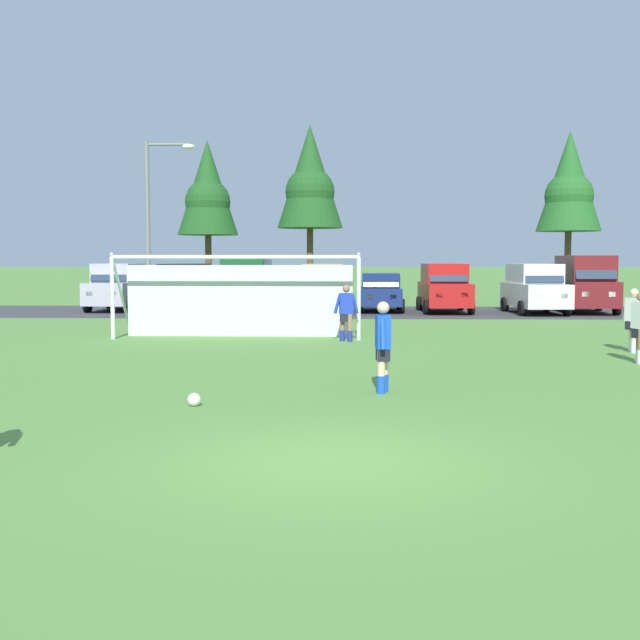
# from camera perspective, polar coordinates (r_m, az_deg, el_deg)

# --- Properties ---
(ground_plane) EXTENTS (400.00, 400.00, 0.00)m
(ground_plane) POSITION_cam_1_polar(r_m,az_deg,el_deg) (24.60, 1.66, -1.26)
(ground_plane) COLOR #598C3D
(parking_lot_strip) EXTENTS (52.00, 8.40, 0.01)m
(parking_lot_strip) POSITION_cam_1_polar(r_m,az_deg,el_deg) (36.36, 1.85, 0.57)
(parking_lot_strip) COLOR #3D3D3F
(parking_lot_strip) RESTS_ON ground
(soccer_ball) EXTENTS (0.22, 0.22, 0.22)m
(soccer_ball) POSITION_cam_1_polar(r_m,az_deg,el_deg) (13.44, -8.82, -5.54)
(soccer_ball) COLOR white
(soccer_ball) RESTS_ON ground
(soccer_goal) EXTENTS (7.44, 1.97, 2.57)m
(soccer_goal) POSITION_cam_1_polar(r_m,az_deg,el_deg) (24.86, -5.74, 1.77)
(soccer_goal) COLOR white
(soccer_goal) RESTS_ON ground
(player_striker_near) EXTENTS (0.36, 0.74, 1.64)m
(player_striker_near) POSITION_cam_1_polar(r_m,az_deg,el_deg) (19.95, 21.57, -0.50)
(player_striker_near) COLOR #936B4C
(player_striker_near) RESTS_ON ground
(player_defender_far) EXTENTS (0.75, 0.29, 1.64)m
(player_defender_far) POSITION_cam_1_polar(r_m,az_deg,el_deg) (23.46, 1.85, 0.49)
(player_defender_far) COLOR #936B4C
(player_defender_far) RESTS_ON ground
(player_winger_left) EXTENTS (0.28, 0.74, 1.64)m
(player_winger_left) POSITION_cam_1_polar(r_m,az_deg,el_deg) (14.55, 4.44, -1.91)
(player_winger_left) COLOR beige
(player_winger_left) RESTS_ON ground
(player_winger_right) EXTENTS (0.43, 0.70, 1.64)m
(player_winger_right) POSITION_cam_1_polar(r_m,az_deg,el_deg) (22.23, 21.14, -0.02)
(player_winger_right) COLOR beige
(player_winger_right) RESTS_ON ground
(parked_car_slot_far_left) EXTENTS (2.31, 4.69, 2.16)m
(parked_car_slot_far_left) POSITION_cam_1_polar(r_m,az_deg,el_deg) (38.51, -13.92, 2.31)
(parked_car_slot_far_left) COLOR #B2B2BC
(parked_car_slot_far_left) RESTS_ON ground
(parked_car_slot_left) EXTENTS (2.26, 4.66, 2.16)m
(parked_car_slot_left) POSITION_cam_1_polar(r_m,az_deg,el_deg) (35.93, -9.49, 2.24)
(parked_car_slot_left) COLOR black
(parked_car_slot_left) RESTS_ON ground
(parked_car_slot_center_left) EXTENTS (2.22, 4.81, 2.52)m
(parked_car_slot_center_left) POSITION_cam_1_polar(r_m,az_deg,el_deg) (36.05, -5.14, 2.65)
(parked_car_slot_center_left) COLOR #194C2D
(parked_car_slot_center_left) RESTS_ON ground
(parked_car_slot_center) EXTENTS (2.31, 4.69, 2.16)m
(parked_car_slot_center) POSITION_cam_1_polar(r_m,az_deg,el_deg) (35.95, 0.14, 2.30)
(parked_car_slot_center) COLOR tan
(parked_car_slot_center) RESTS_ON ground
(parked_car_slot_center_right) EXTENTS (2.08, 4.22, 1.72)m
(parked_car_slot_center_right) POSITION_cam_1_polar(r_m,az_deg,el_deg) (36.82, 4.27, 1.97)
(parked_car_slot_center_right) COLOR navy
(parked_car_slot_center_right) RESTS_ON ground
(parked_car_slot_right) EXTENTS (2.23, 4.65, 2.16)m
(parked_car_slot_right) POSITION_cam_1_polar(r_m,az_deg,el_deg) (36.48, 8.73, 2.28)
(parked_car_slot_right) COLOR red
(parked_car_slot_right) RESTS_ON ground
(parked_car_slot_far_right) EXTENTS (2.37, 4.72, 2.16)m
(parked_car_slot_far_right) POSITION_cam_1_polar(r_m,az_deg,el_deg) (36.50, 14.85, 2.19)
(parked_car_slot_far_right) COLOR silver
(parked_car_slot_far_right) RESTS_ON ground
(parked_car_slot_end) EXTENTS (2.37, 4.89, 2.52)m
(parked_car_slot_end) POSITION_cam_1_polar(r_m,az_deg,el_deg) (37.79, 18.11, 2.53)
(parked_car_slot_end) COLOR maroon
(parked_car_slot_end) RESTS_ON ground
(tree_left_edge) EXTENTS (3.31, 3.31, 8.82)m
(tree_left_edge) POSITION_cam_1_polar(r_m,az_deg,el_deg) (45.32, -7.89, 8.94)
(tree_left_edge) COLOR brown
(tree_left_edge) RESTS_ON ground
(tree_mid_left) EXTENTS (3.68, 3.68, 9.83)m
(tree_mid_left) POSITION_cam_1_polar(r_m,az_deg,el_deg) (46.02, -0.71, 9.78)
(tree_mid_left) COLOR brown
(tree_mid_left) RESTS_ON ground
(tree_center_back) EXTENTS (3.48, 3.48, 9.29)m
(tree_center_back) POSITION_cam_1_polar(r_m,az_deg,el_deg) (46.65, 17.10, 9.06)
(tree_center_back) COLOR brown
(tree_center_back) RESTS_ON ground
(street_lamp) EXTENTS (2.00, 0.32, 6.80)m
(street_lamp) POSITION_cam_1_polar(r_m,az_deg,el_deg) (31.82, -11.67, 6.31)
(street_lamp) COLOR slate
(street_lamp) RESTS_ON ground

